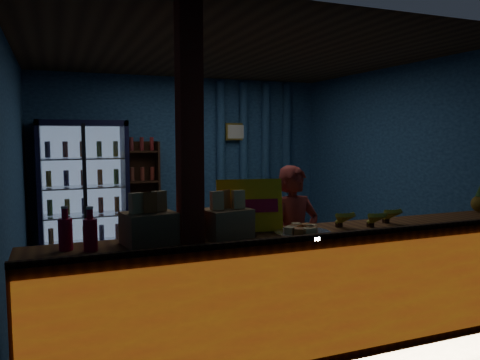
{
  "coord_description": "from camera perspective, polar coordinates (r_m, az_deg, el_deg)",
  "views": [
    {
      "loc": [
        -1.92,
        -5.03,
        1.7
      ],
      "look_at": [
        0.0,
        -0.2,
        1.2
      ],
      "focal_mm": 35.0,
      "sensor_mm": 36.0,
      "label": 1
    }
  ],
  "objects": [
    {
      "name": "yellow_sign",
      "position": [
        3.61,
        1.2,
        -3.15
      ],
      "size": [
        0.52,
        0.19,
        0.41
      ],
      "color": "yellow",
      "rests_on": "counter"
    },
    {
      "name": "ground",
      "position": [
        5.65,
        -0.79,
        -11.99
      ],
      "size": [
        4.6,
        4.6,
        0.0
      ],
      "primitive_type": "plane",
      "color": "#515154",
      "rests_on": "ground"
    },
    {
      "name": "counter",
      "position": [
        3.86,
        9.64,
        -13.0
      ],
      "size": [
        4.4,
        0.57,
        0.99
      ],
      "color": "brown",
      "rests_on": "ground"
    },
    {
      "name": "framed_picture",
      "position": [
        7.65,
        -0.47,
        5.91
      ],
      "size": [
        0.36,
        0.04,
        0.28
      ],
      "color": "gold",
      "rests_on": "room_walls"
    },
    {
      "name": "green_chair",
      "position": [
        7.14,
        3.64,
        -5.68
      ],
      "size": [
        0.75,
        0.76,
        0.63
      ],
      "primitive_type": "imported",
      "rotation": [
        0.0,
        0.0,
        3.26
      ],
      "color": "#5BB75D",
      "rests_on": "ground"
    },
    {
      "name": "beverage_cooler",
      "position": [
        7.0,
        -18.55,
        -1.04
      ],
      "size": [
        1.2,
        0.62,
        1.9
      ],
      "color": "black",
      "rests_on": "ground"
    },
    {
      "name": "side_table",
      "position": [
        7.08,
        -1.85,
        -6.46
      ],
      "size": [
        0.57,
        0.46,
        0.54
      ],
      "color": "#372211",
      "rests_on": "ground"
    },
    {
      "name": "pineapple",
      "position": [
        5.07,
        27.19,
        -2.3
      ],
      "size": [
        0.16,
        0.16,
        0.27
      ],
      "color": "#8E6119",
      "rests_on": "counter"
    },
    {
      "name": "soda_bottles",
      "position": [
        3.22,
        -19.16,
        -6.1
      ],
      "size": [
        0.24,
        0.17,
        0.29
      ],
      "color": "red",
      "rests_on": "counter"
    },
    {
      "name": "bottle_shelf",
      "position": [
        7.25,
        -11.85,
        -1.76
      ],
      "size": [
        0.5,
        0.28,
        1.6
      ],
      "color": "#372211",
      "rests_on": "ground"
    },
    {
      "name": "room_walls",
      "position": [
        5.39,
        -0.82,
        4.14
      ],
      "size": [
        4.6,
        4.6,
        4.6
      ],
      "color": "navy",
      "rests_on": "ground"
    },
    {
      "name": "support_post",
      "position": [
        3.27,
        -6.11,
        -1.51
      ],
      "size": [
        0.16,
        0.16,
        2.6
      ],
      "primitive_type": "cube",
      "color": "maroon",
      "rests_on": "ground"
    },
    {
      "name": "snack_box_left",
      "position": [
        3.29,
        -11.04,
        -5.48
      ],
      "size": [
        0.38,
        0.34,
        0.36
      ],
      "color": "#A87A51",
      "rests_on": "counter"
    },
    {
      "name": "pastry_tray",
      "position": [
        3.57,
        7.64,
        -6.26
      ],
      "size": [
        0.43,
        0.43,
        0.07
      ],
      "color": "silver",
      "rests_on": "counter"
    },
    {
      "name": "snack_box_centre",
      "position": [
        3.43,
        -1.66,
        -5.0
      ],
      "size": [
        0.37,
        0.33,
        0.35
      ],
      "color": "#A87A51",
      "rests_on": "counter"
    },
    {
      "name": "curtain_folds",
      "position": [
        7.75,
        0.45,
        2.58
      ],
      "size": [
        1.74,
        0.14,
        2.5
      ],
      "color": "navy",
      "rests_on": "room_walls"
    },
    {
      "name": "shopkeeper",
      "position": [
        4.39,
        6.61,
        -7.53
      ],
      "size": [
        0.55,
        0.4,
        1.42
      ],
      "primitive_type": "imported",
      "rotation": [
        0.0,
        0.0,
        0.12
      ],
      "color": "maroon",
      "rests_on": "ground"
    },
    {
      "name": "banana_bunches",
      "position": [
        3.99,
        15.35,
        -4.4
      ],
      "size": [
        0.68,
        0.27,
        0.15
      ],
      "color": "gold",
      "rests_on": "counter"
    }
  ]
}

